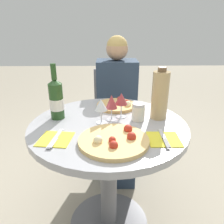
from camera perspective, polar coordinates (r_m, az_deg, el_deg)
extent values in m
plane|color=#9E937F|center=(1.67, -0.88, -26.99)|extent=(12.00, 12.00, 0.00)
cylinder|color=slate|center=(1.66, -0.88, -26.72)|extent=(0.52, 0.52, 0.02)
cylinder|color=slate|center=(1.41, -0.97, -17.11)|extent=(0.10, 0.10, 0.69)
cylinder|color=#9E9EA3|center=(1.22, -1.08, -3.69)|extent=(0.87, 0.87, 0.04)
cylinder|color=slate|center=(2.18, 1.04, -13.16)|extent=(0.36, 0.36, 0.01)
cylinder|color=slate|center=(2.06, 1.08, -8.29)|extent=(0.06, 0.06, 0.44)
cube|color=slate|center=(1.95, 1.12, -2.33)|extent=(0.40, 0.40, 0.03)
cube|color=slate|center=(2.05, 0.97, 5.50)|extent=(0.40, 0.02, 0.41)
cube|color=#28384C|center=(1.90, 1.28, -10.61)|extent=(0.28, 0.36, 0.47)
cube|color=#28384C|center=(1.86, 1.19, 5.42)|extent=(0.33, 0.24, 0.52)
sphere|color=tan|center=(1.79, 1.28, 16.12)|extent=(0.17, 0.17, 0.17)
sphere|color=tan|center=(1.79, 1.28, 16.81)|extent=(0.16, 0.16, 0.16)
cylinder|color=#DBB26B|center=(1.02, 0.33, -7.45)|extent=(0.33, 0.33, 0.02)
sphere|color=#B22D1E|center=(1.08, 4.11, -4.41)|extent=(0.04, 0.04, 0.04)
sphere|color=#B22D1E|center=(1.01, 5.03, -6.42)|extent=(0.04, 0.04, 0.04)
sphere|color=#B22D1E|center=(0.94, 0.31, -8.66)|extent=(0.04, 0.04, 0.04)
sphere|color=#B22D1E|center=(0.99, -0.05, -7.33)|extent=(0.03, 0.03, 0.03)
sphere|color=beige|center=(0.98, -3.79, -7.36)|extent=(0.04, 0.04, 0.04)
cylinder|color=tan|center=(1.44, 1.01, 1.73)|extent=(0.25, 0.25, 0.02)
sphere|color=beige|center=(1.41, 4.12, 2.06)|extent=(0.04, 0.04, 0.04)
sphere|color=#B22D1E|center=(1.52, 1.81, 3.48)|extent=(0.03, 0.03, 0.03)
sphere|color=#336B28|center=(1.38, -0.33, 1.53)|extent=(0.03, 0.03, 0.03)
sphere|color=#B22D1E|center=(1.46, 3.82, 2.67)|extent=(0.03, 0.03, 0.03)
cylinder|color=#23471E|center=(1.28, -14.37, 2.70)|extent=(0.08, 0.08, 0.20)
cone|color=#23471E|center=(1.24, -14.87, 7.72)|extent=(0.08, 0.08, 0.03)
cylinder|color=#23471E|center=(1.23, -15.12, 10.12)|extent=(0.03, 0.03, 0.09)
cylinder|color=silver|center=(1.28, -14.30, 2.01)|extent=(0.08, 0.08, 0.07)
cylinder|color=tan|center=(1.26, 12.34, 4.22)|extent=(0.09, 0.09, 0.27)
cylinder|color=brown|center=(1.22, 12.91, 10.80)|extent=(0.05, 0.05, 0.02)
cylinder|color=silver|center=(1.24, 6.77, -0.30)|extent=(0.07, 0.07, 0.09)
cylinder|color=#B2B2B7|center=(1.22, 6.87, 1.88)|extent=(0.07, 0.07, 0.02)
cylinder|color=silver|center=(1.25, -0.21, -1.97)|extent=(0.06, 0.06, 0.00)
cylinder|color=silver|center=(1.24, -0.22, -0.45)|extent=(0.01, 0.01, 0.07)
cone|color=#9E383D|center=(1.21, -0.22, 2.76)|extent=(0.07, 0.07, 0.08)
cylinder|color=silver|center=(1.21, -2.87, -2.75)|extent=(0.06, 0.06, 0.00)
cylinder|color=silver|center=(1.20, -2.90, -1.10)|extent=(0.01, 0.01, 0.07)
cone|color=silver|center=(1.17, -2.97, 1.95)|extent=(0.07, 0.07, 0.06)
cylinder|color=silver|center=(1.29, 2.29, -1.23)|extent=(0.06, 0.06, 0.00)
cylinder|color=silver|center=(1.27, 2.31, 0.43)|extent=(0.01, 0.01, 0.08)
cone|color=#9E383D|center=(1.25, 2.36, 3.50)|extent=(0.07, 0.07, 0.07)
cube|color=yellow|center=(1.08, -14.66, -6.83)|extent=(0.17, 0.17, 0.00)
cube|color=silver|center=(1.08, -14.68, -6.62)|extent=(0.04, 0.19, 0.00)
cube|color=silver|center=(1.04, -15.27, -7.75)|extent=(0.03, 0.09, 0.00)
cube|color=yellow|center=(1.07, 13.30, -6.90)|extent=(0.15, 0.15, 0.00)
cube|color=silver|center=(1.07, 13.32, -6.69)|extent=(0.02, 0.19, 0.00)
cube|color=black|center=(1.03, 13.95, -7.83)|extent=(0.02, 0.09, 0.00)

